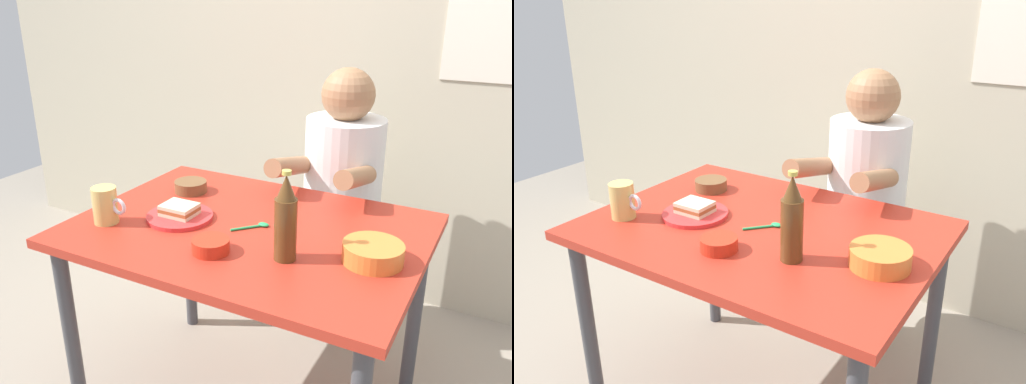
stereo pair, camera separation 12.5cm
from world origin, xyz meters
TOP-DOWN VIEW (x-y plane):
  - wall_back at (0.00, 1.05)m, footprint 4.40×0.09m
  - dining_table at (0.00, 0.00)m, footprint 1.10×0.80m
  - stool at (0.10, 0.63)m, footprint 0.34×0.34m
  - person_seated at (0.10, 0.62)m, footprint 0.33×0.56m
  - plate_orange at (-0.23, -0.05)m, footprint 0.22×0.22m
  - sandwich at (-0.23, -0.05)m, footprint 0.11×0.09m
  - beer_mug at (-0.42, -0.19)m, footprint 0.13×0.08m
  - beer_bottle at (0.19, -0.14)m, footprint 0.06×0.06m
  - soup_bowl_orange at (0.42, -0.04)m, footprint 0.17×0.17m
  - condiment_bowl_brown at (-0.34, 0.16)m, footprint 0.12×0.12m
  - sauce_bowl_chili at (-0.01, -0.20)m, footprint 0.11×0.11m
  - spoon at (0.03, 0.01)m, footprint 0.10×0.10m

SIDE VIEW (x-z plane):
  - stool at x=0.10m, z-range 0.12..0.57m
  - dining_table at x=0.00m, z-range 0.28..1.02m
  - spoon at x=0.03m, z-range 0.74..0.75m
  - plate_orange at x=-0.23m, z-range 0.74..0.75m
  - sauce_bowl_chili at x=-0.01m, z-range 0.74..0.78m
  - condiment_bowl_brown at x=-0.34m, z-range 0.74..0.78m
  - person_seated at x=0.10m, z-range 0.41..1.13m
  - soup_bowl_orange at x=0.42m, z-range 0.74..0.80m
  - sandwich at x=-0.23m, z-range 0.75..0.79m
  - beer_mug at x=-0.42m, z-range 0.74..0.86m
  - beer_bottle at x=0.19m, z-range 0.73..0.99m
  - wall_back at x=0.00m, z-range 0.00..2.60m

